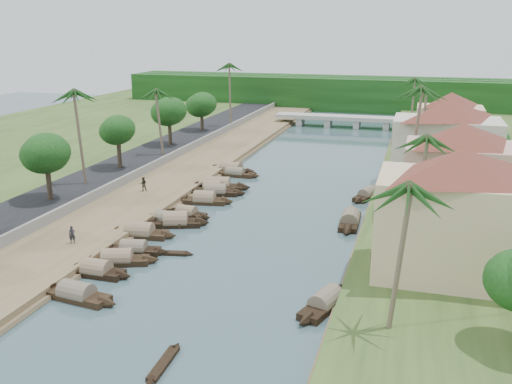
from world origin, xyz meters
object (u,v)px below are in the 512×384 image
(bridge, at_px, (343,119))
(sampan_0, at_px, (77,294))
(person_near, at_px, (72,235))
(sampan_1, at_px, (97,271))
(building_near, at_px, (456,213))

(bridge, relative_size, sampan_0, 3.55)
(bridge, xyz_separation_m, sampan_0, (-8.65, -84.21, -1.31))
(sampan_0, bearing_deg, person_near, 132.60)
(bridge, distance_m, sampan_1, 80.46)
(person_near, bearing_deg, building_near, -22.11)
(sampan_1, bearing_deg, building_near, 12.55)
(person_near, bearing_deg, bridge, 54.09)
(building_near, relative_size, sampan_0, 1.88)
(sampan_0, bearing_deg, bridge, 91.87)
(bridge, distance_m, building_near, 76.54)
(sampan_0, height_order, person_near, person_near)
(building_near, xyz_separation_m, person_near, (-33.57, -1.70, -4.74))
(bridge, xyz_separation_m, building_near, (18.99, -74.00, 4.66))
(sampan_0, xyz_separation_m, sampan_1, (-0.89, 4.34, -0.00))
(building_near, xyz_separation_m, sampan_1, (-28.53, -5.88, -5.97))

